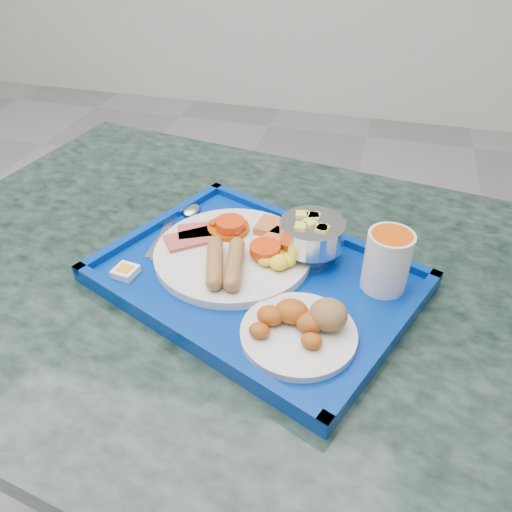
{
  "coord_description": "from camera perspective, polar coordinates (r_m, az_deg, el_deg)",
  "views": [
    {
      "loc": [
        0.78,
        -0.52,
        1.36
      ],
      "look_at": [
        0.61,
        0.09,
        0.88
      ],
      "focal_mm": 35.0,
      "sensor_mm": 36.0,
      "label": 1
    }
  ],
  "objects": [
    {
      "name": "floor",
      "position": [
        1.65,
        -23.87,
        -23.41
      ],
      "size": [
        6.0,
        6.0,
        0.0
      ],
      "primitive_type": "plane",
      "color": "gray",
      "rests_on": "ground"
    },
    {
      "name": "table",
      "position": [
        0.99,
        0.2,
        -11.94
      ],
      "size": [
        1.44,
        1.08,
        0.83
      ],
      "rotation": [
        0.0,
        0.0,
        -0.16
      ],
      "color": "slate",
      "rests_on": "floor"
    },
    {
      "name": "tray",
      "position": [
        0.82,
        -0.0,
        -2.59
      ],
      "size": [
        0.59,
        0.51,
        0.03
      ],
      "rotation": [
        0.0,
        0.0,
        -0.39
      ],
      "color": "navy",
      "rests_on": "table"
    },
    {
      "name": "main_plate",
      "position": [
        0.85,
        -2.11,
        0.61
      ],
      "size": [
        0.27,
        0.27,
        0.04
      ],
      "rotation": [
        0.0,
        0.0,
        0.17
      ],
      "color": "silver",
      "rests_on": "tray"
    },
    {
      "name": "bread_plate",
      "position": [
        0.71,
        5.3,
        -7.96
      ],
      "size": [
        0.16,
        0.16,
        0.05
      ],
      "rotation": [
        0.0,
        0.0,
        0.37
      ],
      "color": "silver",
      "rests_on": "tray"
    },
    {
      "name": "fruit_bowl",
      "position": [
        0.83,
        6.39,
        2.5
      ],
      "size": [
        0.11,
        0.11,
        0.08
      ],
      "color": "silver",
      "rests_on": "tray"
    },
    {
      "name": "juice_cup",
      "position": [
        0.79,
        14.79,
        -0.38
      ],
      "size": [
        0.07,
        0.07,
        0.1
      ],
      "color": "silver",
      "rests_on": "tray"
    },
    {
      "name": "spoon",
      "position": [
        0.96,
        -8.28,
        4.47
      ],
      "size": [
        0.06,
        0.19,
        0.01
      ],
      "rotation": [
        0.0,
        0.0,
        0.2
      ],
      "color": "silver",
      "rests_on": "tray"
    },
    {
      "name": "knife",
      "position": [
        0.93,
        -10.46,
        2.64
      ],
      "size": [
        0.02,
        0.16,
        0.0
      ],
      "primitive_type": "cube",
      "rotation": [
        0.0,
        0.0,
        0.04
      ],
      "color": "silver",
      "rests_on": "tray"
    },
    {
      "name": "jam_packet",
      "position": [
        0.84,
        -14.69,
        -1.71
      ],
      "size": [
        0.04,
        0.04,
        0.01
      ],
      "rotation": [
        0.0,
        0.0,
        -0.15
      ],
      "color": "white",
      "rests_on": "tray"
    }
  ]
}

